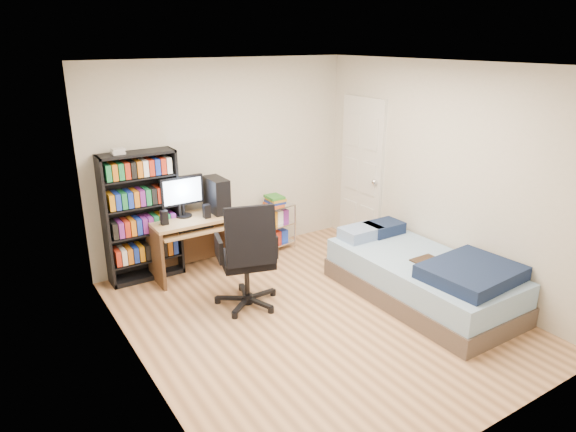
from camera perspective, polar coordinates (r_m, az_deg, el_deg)
room at (r=4.89m, az=3.19°, el=1.70°), size 3.58×4.08×2.58m
media_shelf at (r=6.15m, az=-15.95°, el=0.07°), size 0.86×0.29×1.58m
computer_desk at (r=6.23m, az=-10.06°, el=-0.52°), size 0.96×0.55×1.20m
office_chair at (r=5.43m, az=-4.49°, el=-6.43°), size 0.86×0.86×1.17m
wire_cart at (r=6.84m, az=-1.50°, el=0.23°), size 0.52×0.41×0.76m
bed at (r=5.79m, az=14.79°, el=-6.57°), size 1.06×2.11×0.60m
door at (r=7.01m, az=8.19°, el=4.81°), size 0.12×0.80×2.00m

